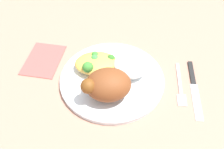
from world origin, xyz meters
TOP-DOWN VIEW (x-y plane):
  - ground_plane at (0.00, 0.00)m, footprint 2.00×2.00m
  - plate at (0.00, 0.00)m, footprint 0.27×0.27m
  - roasted_chicken at (0.02, 0.05)m, footprint 0.12×0.09m
  - rice_pile at (-0.05, -0.02)m, footprint 0.09×0.09m
  - mac_cheese_with_broccoli at (0.04, -0.04)m, footprint 0.11×0.08m
  - fork at (-0.17, 0.03)m, footprint 0.04×0.14m
  - knife at (-0.21, 0.03)m, footprint 0.04×0.19m
  - napkin at (0.19, -0.09)m, footprint 0.12×0.15m

SIDE VIEW (x-z plane):
  - ground_plane at x=0.00m, z-range 0.00..0.00m
  - napkin at x=0.19m, z-range 0.00..0.00m
  - fork at x=-0.17m, z-range 0.00..0.01m
  - knife at x=-0.21m, z-range 0.00..0.01m
  - plate at x=0.00m, z-range 0.00..0.01m
  - mac_cheese_with_broccoli at x=0.04m, z-range 0.01..0.05m
  - rice_pile at x=-0.05m, z-range 0.01..0.05m
  - roasted_chicken at x=0.02m, z-range 0.02..0.09m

